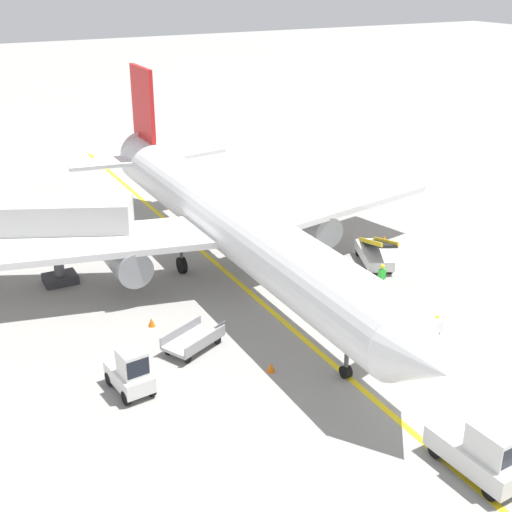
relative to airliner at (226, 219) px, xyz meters
The scene contains 12 objects.
ground_plane 14.73m from the airliner, 82.02° to the right, with size 300.00×300.00×0.00m, color gray.
taxi_line_yellow 9.80m from the airliner, 90.04° to the right, with size 0.30×80.00×0.01m, color yellow.
airliner is the anchor object (origin of this frame).
pushback_tug 19.49m from the airliner, 88.22° to the right, with size 2.10×3.70×2.20m.
baggage_tug_near_wing 12.55m from the airliner, 134.81° to the right, with size 1.56×2.53×2.10m.
belt_loader_forward_hold 9.19m from the airliner, 18.87° to the right, with size 3.11×5.09×2.59m.
belt_loader_aft_hold 12.20m from the airliner, 70.96° to the right, with size 5.13×2.89×2.59m.
baggage_cart_loaded 8.92m from the airliner, 126.56° to the right, with size 3.74×2.61×0.94m.
ground_crew_marshaller 9.14m from the airliner, 43.87° to the right, with size 0.36×0.24×1.70m.
safety_cone_nose_left 7.74m from the airliner, 147.89° to the right, with size 0.36×0.36×0.44m, color orange.
safety_cone_nose_right 10.98m from the airliner, 105.35° to the right, with size 0.36×0.36×0.44m, color orange.
safety_cone_wingtip_left 11.62m from the airliner, ahead, with size 0.36×0.36×0.44m, color orange.
Camera 1 is at (-17.54, -18.46, 16.53)m, focal length 48.36 mm.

